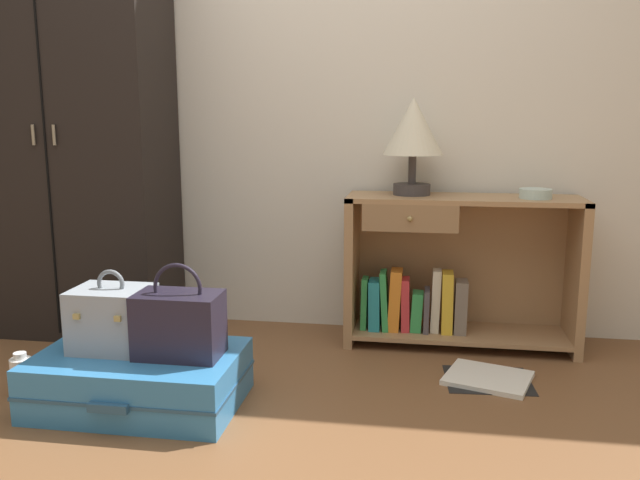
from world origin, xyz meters
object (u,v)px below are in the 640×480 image
(open_book_on_floor, at_px, (488,378))
(table_lamp, at_px, (413,131))
(handbag, at_px, (179,324))
(bookshelf, at_px, (449,274))
(wardrobe, at_px, (72,133))
(bottle, at_px, (22,376))
(train_case, at_px, (113,318))
(suitcase_large, at_px, (140,379))
(bowl, at_px, (536,194))

(open_book_on_floor, bearing_deg, table_lamp, 126.49)
(handbag, bearing_deg, bookshelf, 41.58)
(table_lamp, bearing_deg, open_book_on_floor, -53.51)
(wardrobe, bearing_deg, bottle, -77.59)
(table_lamp, bearing_deg, bottle, -148.63)
(bookshelf, relative_size, bottle, 6.17)
(wardrobe, distance_m, train_case, 1.15)
(suitcase_large, bearing_deg, wardrobe, 129.42)
(bookshelf, distance_m, open_book_on_floor, 0.56)
(bookshelf, height_order, train_case, bookshelf)
(bottle, height_order, open_book_on_floor, bottle)
(suitcase_large, distance_m, bottle, 0.48)
(bowl, bearing_deg, suitcase_large, -150.83)
(bowl, height_order, train_case, bowl)
(train_case, bearing_deg, table_lamp, 38.82)
(bottle, bearing_deg, handbag, -0.77)
(bookshelf, xyz_separation_m, handbag, (-0.98, -0.87, -0.01))
(train_case, bearing_deg, bottle, -176.68)
(train_case, bearing_deg, wardrobe, 125.57)
(suitcase_large, xyz_separation_m, handbag, (0.16, 0.00, 0.22))
(wardrobe, height_order, handbag, wardrobe)
(handbag, distance_m, open_book_on_floor, 1.25)
(suitcase_large, xyz_separation_m, train_case, (-0.11, 0.03, 0.22))
(suitcase_large, relative_size, train_case, 2.45)
(bottle, relative_size, open_book_on_floor, 0.44)
(handbag, bearing_deg, train_case, 173.52)
(wardrobe, xyz_separation_m, suitcase_large, (0.66, -0.80, -0.87))
(wardrobe, bearing_deg, bowl, 0.97)
(handbag, bearing_deg, table_lamp, 48.08)
(bookshelf, relative_size, table_lamp, 2.39)
(bowl, distance_m, suitcase_large, 1.82)
(train_case, bearing_deg, handbag, -6.48)
(bowl, bearing_deg, handbag, -147.98)
(train_case, height_order, handbag, handbag)
(bookshelf, xyz_separation_m, open_book_on_floor, (0.15, -0.43, -0.32))
(wardrobe, distance_m, handbag, 1.32)
(wardrobe, relative_size, bookshelf, 1.85)
(table_lamp, distance_m, train_case, 1.52)
(table_lamp, xyz_separation_m, bottle, (-1.44, -0.88, -0.91))
(bookshelf, bearing_deg, open_book_on_floor, -70.72)
(suitcase_large, relative_size, bottle, 4.36)
(bottle, bearing_deg, wardrobe, 102.41)
(train_case, xyz_separation_m, bottle, (-0.38, -0.02, -0.24))
(bowl, relative_size, suitcase_large, 0.19)
(bowl, xyz_separation_m, handbag, (-1.34, -0.84, -0.40))
(suitcase_large, xyz_separation_m, open_book_on_floor, (1.29, 0.43, -0.09))
(bottle, bearing_deg, bookshelf, 27.91)
(train_case, xyz_separation_m, open_book_on_floor, (1.40, 0.40, -0.31))
(train_case, bearing_deg, open_book_on_floor, 16.10)
(wardrobe, xyz_separation_m, bowl, (2.16, 0.04, -0.25))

